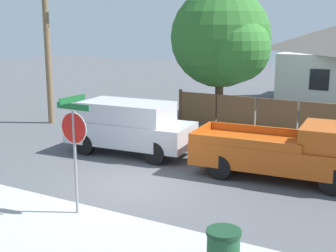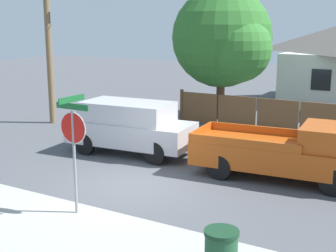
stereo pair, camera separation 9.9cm
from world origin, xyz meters
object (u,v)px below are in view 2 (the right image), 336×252
object	(u,v)px
oak_tree	(225,40)
red_suv	(130,126)
orange_pickup	(290,152)
trash_bin	(221,252)
palm_tree	(46,1)
stop_sign	(73,135)

from	to	relation	value
oak_tree	red_suv	size ratio (longest dim) A/B	1.35
red_suv	orange_pickup	xyz separation A→B (m)	(5.83, 0.03, -0.17)
trash_bin	red_suv	bearing A→B (deg)	135.74
oak_tree	red_suv	xyz separation A→B (m)	(-0.57, -7.24, -2.83)
palm_tree	red_suv	xyz separation A→B (m)	(6.19, -2.54, -4.59)
palm_tree	red_suv	bearing A→B (deg)	-22.28
red_suv	orange_pickup	distance (m)	5.84
red_suv	palm_tree	bearing A→B (deg)	152.82
oak_tree	stop_sign	size ratio (longest dim) A/B	2.14
palm_tree	red_suv	size ratio (longest dim) A/B	1.38
red_suv	trash_bin	world-z (taller)	red_suv
stop_sign	oak_tree	bearing A→B (deg)	96.93
oak_tree	trash_bin	size ratio (longest dim) A/B	7.05
orange_pickup	trash_bin	world-z (taller)	orange_pickup
stop_sign	trash_bin	size ratio (longest dim) A/B	3.30
orange_pickup	stop_sign	world-z (taller)	stop_sign
oak_tree	stop_sign	world-z (taller)	oak_tree
orange_pickup	stop_sign	distance (m)	6.62
oak_tree	orange_pickup	bearing A→B (deg)	-53.87
oak_tree	orange_pickup	distance (m)	9.42
palm_tree	stop_sign	world-z (taller)	palm_tree
oak_tree	red_suv	bearing A→B (deg)	-94.47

